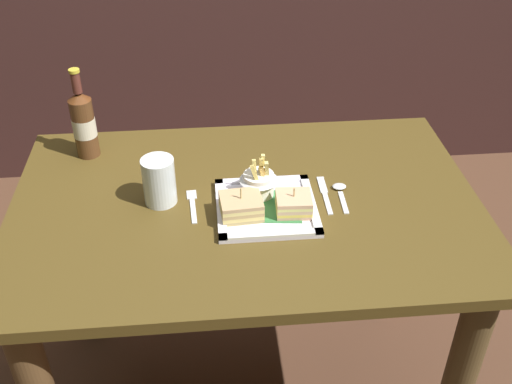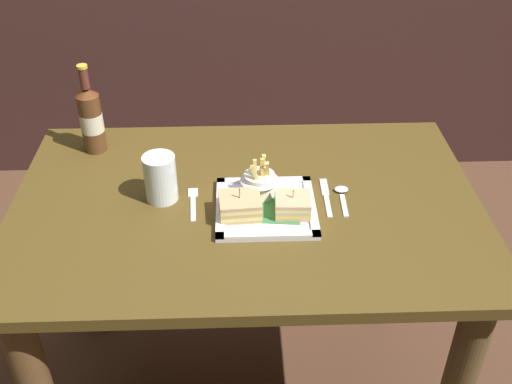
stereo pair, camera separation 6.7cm
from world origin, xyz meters
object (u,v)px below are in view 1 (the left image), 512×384
at_px(square_plate, 266,207).
at_px(beer_bottle, 84,123).
at_px(water_glass, 159,184).
at_px(sandwich_half_right, 294,204).
at_px(sandwich_half_left, 241,206).
at_px(fork, 193,204).
at_px(knife, 325,193).
at_px(spoon, 340,190).
at_px(dining_table, 247,251).
at_px(fries_cup, 259,180).

height_order(square_plate, beer_bottle, beer_bottle).
bearing_deg(square_plate, water_glass, 167.04).
bearing_deg(square_plate, sandwich_half_right, -22.04).
xyz_separation_m(sandwich_half_left, fork, (-0.11, 0.06, -0.03)).
bearing_deg(knife, beer_bottle, 158.16).
relative_size(sandwich_half_right, spoon, 0.70).
relative_size(dining_table, sandwich_half_right, 13.42).
height_order(sandwich_half_right, knife, sandwich_half_right).
distance_m(sandwich_half_right, water_glass, 0.32).
relative_size(beer_bottle, knife, 1.56).
relative_size(water_glass, fork, 0.89).
bearing_deg(square_plate, fries_cup, 104.26).
xyz_separation_m(sandwich_half_right, knife, (0.09, 0.08, -0.03)).
bearing_deg(water_glass, fries_cup, -1.52).
bearing_deg(fork, square_plate, -11.97).
bearing_deg(sandwich_half_left, sandwich_half_right, 0.00).
distance_m(water_glass, spoon, 0.45).
height_order(square_plate, fries_cup, fries_cup).
xyz_separation_m(square_plate, sandwich_half_left, (-0.06, -0.02, 0.03)).
xyz_separation_m(square_plate, spoon, (0.19, 0.06, -0.00)).
distance_m(beer_bottle, knife, 0.66).
bearing_deg(sandwich_half_left, knife, 20.00).
distance_m(sandwich_half_left, spoon, 0.27).
xyz_separation_m(beer_bottle, water_glass, (0.20, -0.24, -0.05)).
height_order(sandwich_half_right, water_glass, water_glass).
relative_size(sandwich_half_right, water_glass, 0.72).
relative_size(square_plate, water_glass, 1.99).
height_order(sandwich_half_right, beer_bottle, beer_bottle).
bearing_deg(sandwich_half_right, spoon, 32.07).
relative_size(square_plate, sandwich_half_right, 2.78).
bearing_deg(fork, dining_table, 0.39).
bearing_deg(water_glass, fork, -15.23).
bearing_deg(sandwich_half_left, water_glass, 156.43).
relative_size(sandwich_half_left, sandwich_half_right, 1.20).
height_order(dining_table, sandwich_half_right, sandwich_half_right).
relative_size(fries_cup, fork, 0.83).
relative_size(beer_bottle, spoon, 2.06).
bearing_deg(spoon, fries_cup, -178.65).
distance_m(dining_table, knife, 0.25).
height_order(fork, spoon, spoon).
xyz_separation_m(fries_cup, water_glass, (-0.24, 0.01, -0.00)).
height_order(beer_bottle, fork, beer_bottle).
height_order(square_plate, sandwich_half_left, sandwich_half_left).
bearing_deg(fries_cup, fork, -174.95).
bearing_deg(fries_cup, water_glass, 178.48).
height_order(sandwich_half_left, beer_bottle, beer_bottle).
height_order(dining_table, fork, fork).
bearing_deg(beer_bottle, square_plate, -33.00).
xyz_separation_m(fork, spoon, (0.37, 0.02, 0.00)).
bearing_deg(water_glass, knife, -0.76).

